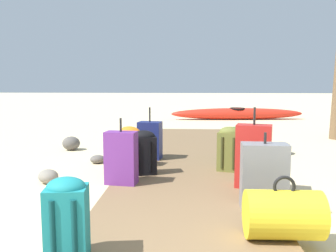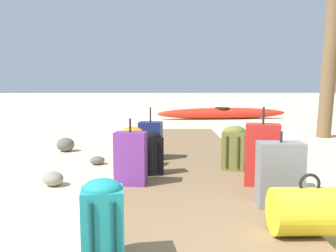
# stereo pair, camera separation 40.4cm
# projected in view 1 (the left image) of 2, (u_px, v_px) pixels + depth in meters

# --- Properties ---
(ground_plane) EXTENTS (60.00, 60.00, 0.00)m
(ground_plane) POSITION_uv_depth(u_px,v_px,m) (185.00, 181.00, 4.57)
(ground_plane) COLOR beige
(boardwalk) EXTENTS (1.66, 7.12, 0.08)m
(boardwalk) POSITION_uv_depth(u_px,v_px,m) (185.00, 165.00, 5.27)
(boardwalk) COLOR brown
(boardwalk) RESTS_ON ground
(backpack_olive) EXTENTS (0.33, 0.27, 0.57)m
(backpack_olive) POSITION_uv_depth(u_px,v_px,m) (229.00, 148.00, 4.73)
(backpack_olive) COLOR olive
(backpack_olive) RESTS_ON boardwalk
(backpack_black) EXTENTS (0.35, 0.27, 0.55)m
(backpack_black) POSITION_uv_depth(u_px,v_px,m) (143.00, 151.00, 4.57)
(backpack_black) COLOR black
(backpack_black) RESTS_ON boardwalk
(suitcase_grey) EXTENTS (0.42, 0.24, 0.70)m
(suitcase_grey) POSITION_uv_depth(u_px,v_px,m) (264.00, 176.00, 3.34)
(suitcase_grey) COLOR slate
(suitcase_grey) RESTS_ON boardwalk
(backpack_green) EXTENTS (0.32, 0.28, 0.48)m
(backpack_green) POSITION_uv_depth(u_px,v_px,m) (237.00, 142.00, 5.47)
(backpack_green) COLOR #237538
(backpack_green) RESTS_ON boardwalk
(duffel_bag_yellow) EXTENTS (0.55, 0.37, 0.47)m
(duffel_bag_yellow) POSITION_uv_depth(u_px,v_px,m) (283.00, 214.00, 2.72)
(duffel_bag_yellow) COLOR gold
(duffel_bag_yellow) RESTS_ON boardwalk
(suitcase_red) EXTENTS (0.41, 0.30, 0.87)m
(suitcase_red) POSITION_uv_depth(u_px,v_px,m) (253.00, 156.00, 4.00)
(suitcase_red) COLOR red
(suitcase_red) RESTS_ON boardwalk
(backpack_teal) EXTENTS (0.29, 0.28, 0.55)m
(backpack_teal) POSITION_uv_depth(u_px,v_px,m) (67.00, 217.00, 2.39)
(backpack_teal) COLOR #197A7F
(backpack_teal) RESTS_ON boardwalk
(backpack_orange) EXTENTS (0.38, 0.30, 0.54)m
(backpack_orange) POSITION_uv_depth(u_px,v_px,m) (130.00, 145.00, 5.01)
(backpack_orange) COLOR orange
(backpack_orange) RESTS_ON boardwalk
(suitcase_navy) EXTENTS (0.36, 0.28, 0.76)m
(suitcase_navy) POSITION_uv_depth(u_px,v_px,m) (150.00, 140.00, 5.46)
(suitcase_navy) COLOR navy
(suitcase_navy) RESTS_ON boardwalk
(suitcase_purple) EXTENTS (0.37, 0.24, 0.74)m
(suitcase_purple) POSITION_uv_depth(u_px,v_px,m) (121.00, 158.00, 4.14)
(suitcase_purple) COLOR #6B2D84
(suitcase_purple) RESTS_ON boardwalk
(kayak) EXTENTS (4.17, 0.91, 0.37)m
(kayak) POSITION_uv_depth(u_px,v_px,m) (237.00, 114.00, 11.62)
(kayak) COLOR red
(kayak) RESTS_ON ground
(rock_right_near) EXTENTS (0.48, 0.45, 0.21)m
(rock_right_near) POSITION_uv_depth(u_px,v_px,m) (281.00, 148.00, 6.22)
(rock_right_near) COLOR slate
(rock_right_near) RESTS_ON ground
(rock_left_near) EXTENTS (0.35, 0.33, 0.24)m
(rock_left_near) POSITION_uv_depth(u_px,v_px,m) (71.00, 143.00, 6.57)
(rock_left_near) COLOR #5B5651
(rock_left_near) RESTS_ON ground
(rock_left_mid) EXTENTS (0.35, 0.35, 0.17)m
(rock_left_mid) POSITION_uv_depth(u_px,v_px,m) (48.00, 176.00, 4.47)
(rock_left_mid) COLOR gray
(rock_left_mid) RESTS_ON ground
(rock_left_far) EXTENTS (0.29, 0.27, 0.12)m
(rock_left_far) POSITION_uv_depth(u_px,v_px,m) (98.00, 159.00, 5.54)
(rock_left_far) COLOR #5B5651
(rock_left_far) RESTS_ON ground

